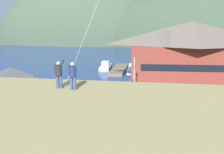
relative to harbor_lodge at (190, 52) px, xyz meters
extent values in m
plane|color=#66604C|center=(-13.42, -21.22, -6.22)|extent=(600.00, 600.00, 0.00)
cube|color=gray|center=(-13.42, -16.22, -6.17)|extent=(40.00, 20.00, 0.10)
cube|color=navy|center=(-13.42, 38.78, -6.21)|extent=(360.00, 84.00, 0.03)
ellipsoid|color=#42513D|center=(-50.53, 98.38, -6.22)|extent=(101.94, 46.06, 70.96)
ellipsoid|color=#3D4C38|center=(21.36, 100.29, -6.22)|extent=(135.15, 61.78, 64.31)
cube|color=brown|center=(-0.01, 0.10, -2.49)|extent=(21.25, 10.48, 7.46)
cube|color=black|center=(0.25, -4.60, -2.12)|extent=(17.63, 1.05, 1.10)
pyramid|color=#60564C|center=(-0.01, 0.10, 3.34)|extent=(22.55, 11.48, 4.21)
pyramid|color=#60564C|center=(-4.58, -1.79, 2.73)|extent=(5.42, 5.42, 2.94)
pyramid|color=#60564C|center=(4.75, -1.27, 2.73)|extent=(5.42, 5.42, 2.94)
cube|color=#756B5B|center=(-26.59, -13.58, -4.42)|extent=(5.46, 4.80, 3.61)
pyramid|color=#47474C|center=(-26.59, -13.58, -1.85)|extent=(5.90, 5.27, 1.53)
cube|color=black|center=(-26.40, -15.79, -4.96)|extent=(1.10, 0.16, 2.52)
cube|color=#70604C|center=(-14.45, 12.91, -5.87)|extent=(3.20, 14.28, 0.70)
cube|color=#A8A399|center=(-18.02, 14.44, -5.77)|extent=(2.75, 7.68, 0.90)
cube|color=#B7B2A8|center=(-18.02, 14.44, -5.24)|extent=(2.67, 7.45, 0.16)
cube|color=silver|center=(-17.99, 13.87, -4.61)|extent=(1.79, 2.35, 1.10)
cube|color=silver|center=(-11.18, 11.56, -5.77)|extent=(1.94, 5.97, 0.90)
cube|color=white|center=(-11.18, 11.56, -5.24)|extent=(1.88, 5.79, 0.16)
cube|color=silver|center=(-11.18, 11.12, -4.61)|extent=(1.34, 1.80, 1.10)
cube|color=#9EA3A8|center=(0.26, -15.59, -5.40)|extent=(4.31, 2.07, 0.80)
cube|color=gray|center=(0.11, -15.58, -4.65)|extent=(2.20, 1.73, 0.70)
cube|color=black|center=(0.11, -15.58, -4.69)|extent=(2.24, 1.77, 0.32)
cylinder|color=black|center=(1.56, -16.59, -5.80)|extent=(0.65, 0.26, 0.64)
cylinder|color=black|center=(1.68, -14.76, -5.80)|extent=(0.65, 0.26, 0.64)
cylinder|color=black|center=(-1.17, -16.42, -5.80)|extent=(0.65, 0.26, 0.64)
cylinder|color=black|center=(-1.05, -14.58, -5.80)|extent=(0.65, 0.26, 0.64)
cube|color=slate|center=(-16.64, -15.51, -5.40)|extent=(4.33, 2.13, 0.80)
cube|color=#5B5B5F|center=(-16.79, -15.52, -4.65)|extent=(2.22, 1.76, 0.70)
cube|color=black|center=(-16.79, -15.52, -4.69)|extent=(2.27, 1.80, 0.32)
cylinder|color=black|center=(-15.21, -16.32, -5.80)|extent=(0.66, 0.27, 0.64)
cylinder|color=black|center=(-15.36, -14.49, -5.80)|extent=(0.66, 0.27, 0.64)
cylinder|color=black|center=(-17.93, -16.54, -5.80)|extent=(0.66, 0.27, 0.64)
cylinder|color=black|center=(-18.08, -14.71, -5.80)|extent=(0.66, 0.27, 0.64)
cylinder|color=black|center=(-24.12, -19.26, -5.80)|extent=(0.64, 0.22, 0.64)
cylinder|color=black|center=(0.17, -19.89, -5.80)|extent=(0.66, 0.28, 0.64)
cube|color=navy|center=(-6.60, -19.96, -5.40)|extent=(4.22, 1.85, 0.80)
cube|color=navy|center=(-6.45, -19.96, -4.65)|extent=(2.12, 1.63, 0.70)
cube|color=black|center=(-6.45, -19.96, -4.69)|extent=(2.16, 1.66, 0.32)
cylinder|color=black|center=(-7.98, -19.06, -5.80)|extent=(0.64, 0.23, 0.64)
cylinder|color=black|center=(-7.95, -20.90, -5.80)|extent=(0.64, 0.23, 0.64)
cylinder|color=black|center=(-5.25, -19.03, -5.80)|extent=(0.64, 0.23, 0.64)
cylinder|color=black|center=(-5.22, -20.87, -5.80)|extent=(0.64, 0.23, 0.64)
cube|color=navy|center=(-17.63, -20.60, -5.40)|extent=(4.32, 2.10, 0.80)
cube|color=navy|center=(-17.48, -20.59, -4.65)|extent=(2.21, 1.75, 0.70)
cube|color=black|center=(-17.48, -20.59, -4.69)|extent=(2.25, 1.78, 0.32)
cylinder|color=black|center=(-19.05, -19.79, -5.80)|extent=(0.65, 0.27, 0.64)
cylinder|color=black|center=(-18.92, -21.62, -5.80)|extent=(0.65, 0.27, 0.64)
cylinder|color=black|center=(-16.33, -19.59, -5.80)|extent=(0.65, 0.27, 0.64)
cylinder|color=black|center=(-16.20, -21.42, -5.80)|extent=(0.65, 0.27, 0.64)
cylinder|color=#ADADB2|center=(-9.27, -10.72, -2.93)|extent=(0.16, 0.16, 6.38)
cube|color=#4C4C51|center=(-9.27, -10.37, 0.16)|extent=(0.24, 0.70, 0.20)
cylinder|color=#384770|center=(-12.85, -30.78, 1.20)|extent=(0.20, 0.20, 0.82)
cylinder|color=#384770|center=(-12.63, -30.79, 1.20)|extent=(0.20, 0.20, 0.82)
cylinder|color=#232328|center=(-12.74, -30.78, 1.93)|extent=(0.40, 0.40, 0.64)
sphere|color=tan|center=(-12.74, -30.78, 2.41)|extent=(0.24, 0.24, 0.24)
cylinder|color=#232328|center=(-12.55, -30.61, 2.43)|extent=(0.13, 0.56, 0.43)
cylinder|color=#232328|center=(-12.96, -30.77, 2.00)|extent=(0.11, 0.11, 0.60)
cylinder|color=#384770|center=(-11.88, -30.97, 1.20)|extent=(0.20, 0.20, 0.82)
cylinder|color=#384770|center=(-11.66, -30.97, 1.20)|extent=(0.20, 0.20, 0.82)
cylinder|color=navy|center=(-11.77, -30.97, 1.93)|extent=(0.40, 0.40, 0.64)
sphere|color=tan|center=(-11.77, -30.97, 2.41)|extent=(0.24, 0.24, 0.24)
cylinder|color=navy|center=(-11.99, -30.97, 2.00)|extent=(0.11, 0.11, 0.60)
cylinder|color=navy|center=(-11.55, -30.97, 2.00)|extent=(0.11, 0.11, 0.60)
cylinder|color=silver|center=(-11.32, -28.19, 4.87)|extent=(2.35, 4.71, 8.17)
camera|label=1|loc=(-7.07, -45.21, 4.76)|focal=39.24mm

